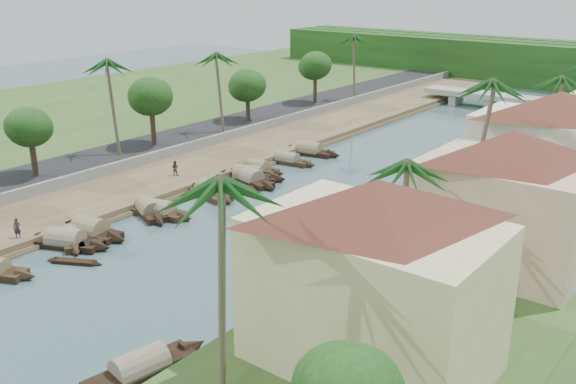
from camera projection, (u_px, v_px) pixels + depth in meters
The scene contains 40 objects.
ground at pixel (159, 271), 47.03m from camera, with size 220.00×220.00×0.00m, color #3D565C.
left_bank at pixel (200, 165), 71.10m from camera, with size 10.00×180.00×0.80m, color brown.
right_bank at pixel (513, 241), 50.68m from camera, with size 16.00×180.00×1.20m, color #2C4B1E.
road at pixel (149, 150), 75.94m from camera, with size 8.00×180.00×1.40m, color black.
retaining_wall at pixel (174, 151), 73.23m from camera, with size 0.40×180.00×1.10m, color slate.
far_left_fill at pixel (26, 120), 91.35m from camera, with size 45.00×220.00×1.35m, color #2C4B1E.
treeline at pixel (565, 65), 120.20m from camera, with size 120.00×14.00×8.00m.
bridge at pixel (511, 100), 100.09m from camera, with size 28.00×4.00×2.40m.
building_near at pixel (373, 274), 32.41m from camera, with size 14.85×14.85×10.20m.
building_mid at pixel (506, 198), 43.82m from camera, with size 14.11×14.11×9.70m.
building_far at pixel (554, 150), 54.75m from camera, with size 15.59×15.59×10.20m.
sampan_3 at pixel (66, 242), 51.08m from camera, with size 8.26×4.71×2.22m.
sampan_4 at pixel (71, 239), 51.60m from camera, with size 6.22×3.98×1.84m.
sampan_5 at pixel (90, 231), 53.11m from camera, with size 7.88×3.17×2.43m.
sampan_6 at pixel (160, 212), 57.45m from camera, with size 7.28×3.02×2.14m.
sampan_7 at pixel (148, 210), 57.86m from camera, with size 7.97×4.46×2.13m.
sampan_8 at pixel (209, 192), 62.41m from camera, with size 7.66×3.06×2.30m.
sampan_9 at pixel (249, 178), 66.62m from camera, with size 9.15×3.53×2.26m.
sampan_10 at pixel (256, 169), 69.90m from camera, with size 7.30×2.66×2.00m.
sampan_11 at pixel (248, 176), 67.24m from camera, with size 8.37×5.52×2.40m.
sampan_12 at pixel (287, 160), 73.13m from camera, with size 7.84×2.25×1.89m.
sampan_13 at pixel (309, 151), 76.70m from camera, with size 8.39×3.33×2.24m.
sampan_14 at pixel (140, 368), 34.83m from camera, with size 3.09×8.83×2.12m.
sampan_15 at pixel (309, 277), 45.17m from camera, with size 5.06×8.07×2.19m.
sampan_16 at pixel (444, 195), 61.60m from camera, with size 4.74×9.55×2.30m.
canoe_1 at pixel (74, 262), 48.25m from camera, with size 4.40×2.83×0.74m.
canoe_2 at pixel (243, 184), 65.96m from camera, with size 5.86×2.66×0.86m.
palm_0 at pixel (215, 187), 27.68m from camera, with size 3.20×3.20×12.69m.
palm_1 at pixel (407, 167), 39.73m from camera, with size 3.20×3.20×9.91m.
palm_2 at pixel (482, 85), 49.51m from camera, with size 3.20×3.20×13.17m.
palm_3 at pixel (556, 80), 61.41m from camera, with size 3.20×3.20×11.53m.
palm_5 at pixel (110, 64), 68.56m from camera, with size 3.20×3.20×11.81m.
palm_6 at pixel (220, 57), 78.57m from camera, with size 3.20×3.20×11.24m.
palm_8 at pixel (356, 38), 99.10m from camera, with size 3.20×3.20×11.31m.
tree_2 at pixel (30, 128), 62.65m from camera, with size 4.46×4.46×6.81m.
tree_3 at pixel (151, 97), 73.87m from camera, with size 5.12×5.12×7.83m.
tree_4 at pixel (247, 86), 86.70m from camera, with size 5.01×5.01×6.77m.
tree_5 at pixel (315, 66), 98.11m from camera, with size 4.89×4.89×7.66m.
person_near at pixel (17, 228), 50.60m from camera, with size 0.61×0.40×1.67m, color #28272E.
person_far at pixel (175, 168), 66.14m from camera, with size 0.76×0.59×1.56m, color #383627.
Camera 1 is at (33.62, -27.71, 20.90)m, focal length 40.00 mm.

